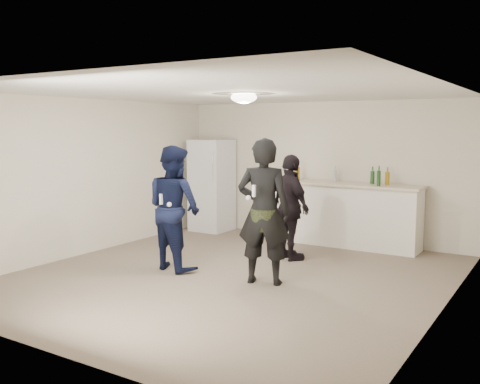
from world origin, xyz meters
The scene contains 21 objects.
floor centered at (0.00, 0.00, 0.00)m, with size 6.00×6.00×0.00m, color #6B5B4C.
ceiling centered at (0.00, 0.00, 2.50)m, with size 6.00×6.00×0.00m, color silver.
wall_back centered at (0.00, 3.00, 1.25)m, with size 6.00×6.00×0.00m, color beige.
wall_front centered at (0.00, -3.00, 1.25)m, with size 6.00×6.00×0.00m, color beige.
wall_left centered at (-2.75, 0.00, 1.25)m, with size 6.00×6.00×0.00m, color beige.
wall_right centered at (2.75, 0.00, 1.25)m, with size 6.00×6.00×0.00m, color beige.
counter centered at (0.57, 2.67, 0.53)m, with size 2.60×0.56×1.05m, color white.
counter_top centered at (0.57, 2.67, 1.07)m, with size 2.68×0.64×0.04m, color beige.
fridge centered at (-2.15, 2.60, 0.90)m, with size 0.70×0.70×1.80m, color white.
fridge_handle centered at (-1.87, 2.23, 1.30)m, with size 0.02×0.02×0.60m, color silver.
ceiling_dome centered at (0.00, 0.30, 2.45)m, with size 0.36×0.36×0.16m, color white.
shaker centered at (-0.52, 2.78, 1.18)m, with size 0.08×0.08×0.17m, color silver.
man centered at (-0.93, -0.10, 0.89)m, with size 0.87×0.68×1.79m, color #0E163D.
woman centered at (0.52, -0.05, 0.96)m, with size 0.70×0.46×1.91m, color black.
camo_shorts centered at (0.52, -0.05, 0.85)m, with size 0.34×0.34×0.28m, color #2F3B1A.
spectator centered at (0.25, 1.27, 0.82)m, with size 0.96×0.40×1.63m, color black.
remote_man centered at (-0.93, -0.38, 1.05)m, with size 0.04×0.04×0.15m, color silver.
nunchuk_man centered at (-0.81, -0.35, 0.98)m, with size 0.07×0.07×0.07m, color silver.
remote_woman centered at (0.52, -0.30, 1.25)m, with size 0.04×0.04×0.15m, color silver.
nunchuk_woman centered at (0.42, -0.27, 1.15)m, with size 0.07×0.07×0.07m, color silver.
bottle_cluster centered at (0.70, 2.72, 1.20)m, with size 1.67×0.39×0.25m.
Camera 1 is at (3.88, -6.03, 2.04)m, focal length 40.00 mm.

